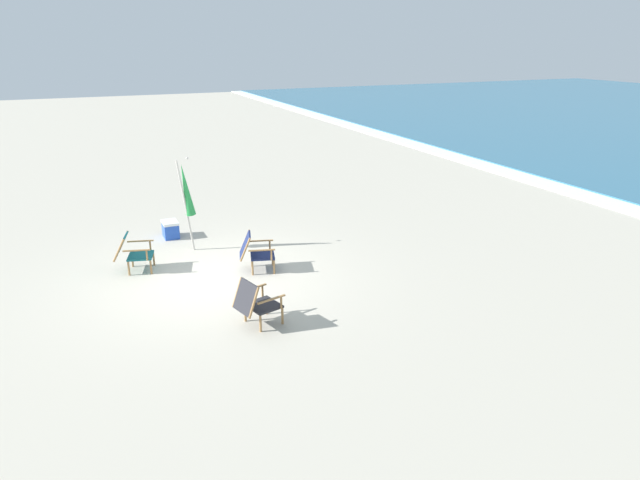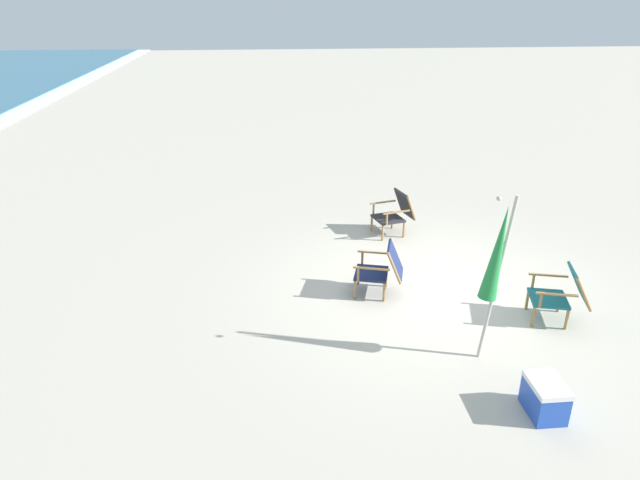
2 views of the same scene
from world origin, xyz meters
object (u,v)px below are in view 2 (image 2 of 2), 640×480
object	(u,v)px
beach_chair_front_right	(396,212)
beach_chair_front_left	(382,268)
beach_chair_back_left	(562,293)
cooler_box	(545,398)
umbrella_furled_green	(497,255)

from	to	relation	value
beach_chair_front_right	beach_chair_front_left	bearing A→B (deg)	162.84
beach_chair_back_left	beach_chair_front_left	world-z (taller)	beach_chair_front_left
beach_chair_back_left	cooler_box	xyz separation A→B (m)	(-1.81, 1.07, -0.22)
beach_chair_front_right	umbrella_furled_green	distance (m)	4.09
umbrella_furled_green	cooler_box	distance (m)	1.64
beach_chair_back_left	beach_chair_front_right	bearing A→B (deg)	25.98
beach_chair_front_right	cooler_box	bearing A→B (deg)	-174.16
beach_chair_back_left	umbrella_furled_green	world-z (taller)	umbrella_furled_green
beach_chair_back_left	beach_chair_front_left	size ratio (longest dim) A/B	1.04
umbrella_furled_green	cooler_box	size ratio (longest dim) A/B	4.32
beach_chair_front_right	beach_chair_front_left	size ratio (longest dim) A/B	0.98
beach_chair_back_left	umbrella_furled_green	distance (m)	1.77
beach_chair_back_left	umbrella_furled_green	size ratio (longest dim) A/B	0.41
beach_chair_back_left	beach_chair_front_left	distance (m)	2.49
beach_chair_back_left	beach_chair_front_left	bearing A→B (deg)	66.82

